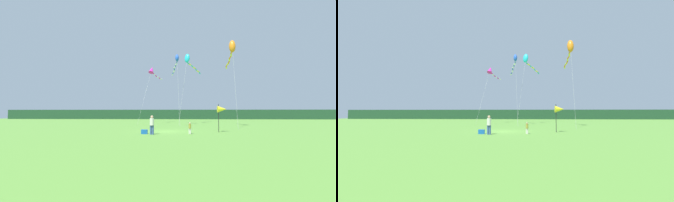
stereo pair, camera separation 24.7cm
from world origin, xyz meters
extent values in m
plane|color=#5B9338|center=(0.00, 0.00, 0.00)|extent=(120.00, 120.00, 0.00)
cube|color=#1E4228|center=(0.00, 45.00, 1.49)|extent=(108.00, 3.76, 2.98)
cylinder|color=#334C8C|center=(-1.12, -3.35, 0.42)|extent=(0.17, 0.17, 0.83)
cylinder|color=#334C8C|center=(-0.93, -3.35, 0.42)|extent=(0.17, 0.17, 0.83)
cylinder|color=silver|center=(-1.03, -3.35, 1.16)|extent=(0.38, 0.38, 0.66)
sphere|color=tan|center=(-1.03, -3.35, 1.61)|extent=(0.24, 0.24, 0.24)
cylinder|color=silver|center=(2.41, -2.65, 0.26)|extent=(0.11, 0.11, 0.52)
cylinder|color=silver|center=(2.52, -2.65, 0.26)|extent=(0.11, 0.11, 0.52)
cylinder|color=olive|center=(2.47, -2.65, 0.72)|extent=(0.24, 0.24, 0.41)
sphere|color=tan|center=(2.47, -2.65, 1.00)|extent=(0.15, 0.15, 0.15)
cube|color=#1959B2|center=(-1.79, -2.89, 0.21)|extent=(0.59, 0.35, 0.41)
cylinder|color=black|center=(5.51, -0.74, 1.43)|extent=(0.06, 0.06, 2.87)
cone|color=yellow|center=(5.86, -0.74, 2.35)|extent=(0.90, 0.70, 0.70)
cylinder|color=#B2B2B2|center=(8.87, 5.30, 5.64)|extent=(0.24, 2.97, 11.29)
ellipsoid|color=orange|center=(8.98, 6.77, 11.28)|extent=(0.99, 1.32, 1.91)
cylinder|color=orange|center=(8.97, 7.11, 10.52)|extent=(0.23, 0.71, 0.30)
cylinder|color=yellow|center=(9.05, 7.77, 10.38)|extent=(0.40, 0.75, 0.37)
cylinder|color=orange|center=(9.09, 8.42, 10.17)|extent=(0.32, 0.76, 0.42)
cylinder|color=yellow|center=(9.11, 9.08, 9.98)|extent=(0.37, 0.74, 0.34)
cylinder|color=orange|center=(9.21, 9.74, 9.80)|extent=(0.22, 0.74, 0.41)
cylinder|color=yellow|center=(9.19, 10.41, 9.63)|extent=(0.25, 0.72, 0.30)
cylinder|color=orange|center=(9.16, 11.08, 9.52)|extent=(0.21, 0.71, 0.33)
cylinder|color=yellow|center=(9.25, 11.74, 9.38)|extent=(0.39, 0.74, 0.34)
cylinder|color=#B2B2B2|center=(-4.55, 14.60, 5.11)|extent=(1.77, 4.83, 10.22)
cone|color=#E026B2|center=(-3.67, 17.00, 10.21)|extent=(1.40, 1.67, 1.53)
cylinder|color=#E026B2|center=(-3.49, 17.30, 9.63)|extent=(0.56, 0.74, 0.37)
cylinder|color=white|center=(-3.24, 17.94, 9.48)|extent=(0.36, 0.76, 0.33)
cylinder|color=#E026B2|center=(-3.02, 18.59, 9.33)|extent=(0.47, 0.76, 0.36)
cylinder|color=white|center=(-2.75, 19.23, 9.20)|extent=(0.47, 0.74, 0.30)
cylinder|color=#E026B2|center=(-2.46, 19.87, 9.10)|extent=(0.48, 0.74, 0.30)
cylinder|color=white|center=(-2.15, 20.48, 9.01)|extent=(0.53, 0.72, 0.28)
cylinder|color=#B2B2B2|center=(2.26, 14.00, 5.97)|extent=(1.63, 2.85, 11.95)
ellipsoid|color=#1EB7CC|center=(3.06, 15.42, 11.95)|extent=(1.31, 1.28, 1.76)
cylinder|color=#1EB7CC|center=(3.20, 15.84, 11.21)|extent=(0.49, 0.94, 0.32)
cylinder|color=yellow|center=(3.60, 16.64, 11.09)|extent=(0.69, 0.88, 0.31)
cylinder|color=#1EB7CC|center=(4.06, 17.42, 10.96)|extent=(0.60, 0.93, 0.36)
cylinder|color=yellow|center=(4.52, 18.19, 10.80)|extent=(0.70, 0.88, 0.34)
cylinder|color=#1EB7CC|center=(4.93, 18.98, 10.62)|extent=(0.51, 0.96, 0.42)
cylinder|color=yellow|center=(5.36, 19.75, 10.42)|extent=(0.74, 0.86, 0.37)
cylinder|color=#1EB7CC|center=(5.80, 20.53, 10.23)|extent=(0.52, 0.96, 0.41)
cylinder|color=#B2B2B2|center=(1.42, 9.94, 5.52)|extent=(0.41, 3.51, 11.05)
ellipsoid|color=blue|center=(1.23, 11.68, 11.04)|extent=(0.72, 1.11, 1.33)
cylinder|color=blue|center=(1.21, 12.06, 10.48)|extent=(0.23, 0.81, 0.36)
cylinder|color=white|center=(1.09, 12.81, 10.31)|extent=(0.43, 0.83, 0.37)
cylinder|color=blue|center=(0.95, 13.56, 10.18)|extent=(0.25, 0.80, 0.29)
cylinder|color=white|center=(0.80, 14.30, 10.08)|extent=(0.45, 0.82, 0.31)
cylinder|color=blue|center=(0.70, 15.04, 9.91)|extent=(0.25, 0.83, 0.42)
cylinder|color=white|center=(0.64, 15.80, 9.68)|extent=(0.37, 0.85, 0.44)
cylinder|color=blue|center=(0.46, 16.54, 9.49)|extent=(0.40, 0.82, 0.32)
cylinder|color=white|center=(0.33, 17.29, 9.37)|extent=(0.27, 0.81, 0.31)
camera|label=1|loc=(1.37, -22.43, 1.97)|focal=22.38mm
camera|label=2|loc=(1.61, -22.42, 1.97)|focal=22.38mm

